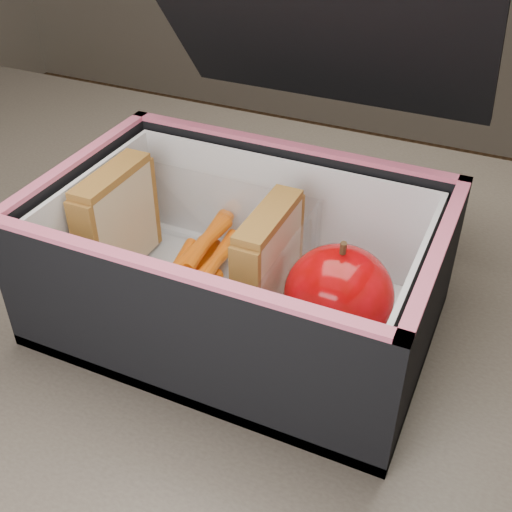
# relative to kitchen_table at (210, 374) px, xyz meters

# --- Properties ---
(kitchen_table) EXTENTS (1.20, 0.80, 0.75)m
(kitchen_table) POSITION_rel_kitchen_table_xyz_m (0.00, 0.00, 0.00)
(kitchen_table) COLOR brown
(kitchen_table) RESTS_ON ground
(lunch_bag) EXTENTS (0.31, 0.34, 0.28)m
(lunch_bag) POSITION_rel_kitchen_table_xyz_m (0.04, -0.00, 0.16)
(lunch_bag) COLOR black
(lunch_bag) RESTS_ON kitchen_table
(plastic_tub) EXTENTS (0.19, 0.13, 0.08)m
(plastic_tub) POSITION_rel_kitchen_table_xyz_m (-0.01, -0.00, 0.14)
(plastic_tub) COLOR white
(plastic_tub) RESTS_ON lunch_bag
(sandwich_left) EXTENTS (0.02, 0.09, 0.10)m
(sandwich_left) POSITION_rel_kitchen_table_xyz_m (-0.08, -0.00, 0.16)
(sandwich_left) COLOR tan
(sandwich_left) RESTS_ON plastic_tub
(sandwich_right) EXTENTS (0.02, 0.09, 0.10)m
(sandwich_right) POSITION_rel_kitchen_table_xyz_m (0.06, -0.00, 0.16)
(sandwich_right) COLOR tan
(sandwich_right) RESTS_ON plastic_tub
(carrot_sticks) EXTENTS (0.05, 0.15, 0.03)m
(carrot_sticks) POSITION_rel_kitchen_table_xyz_m (-0.01, 0.01, 0.12)
(carrot_sticks) COLOR #D54500
(carrot_sticks) RESTS_ON plastic_tub
(paper_napkin) EXTENTS (0.09, 0.09, 0.01)m
(paper_napkin) POSITION_rel_kitchen_table_xyz_m (0.13, -0.01, 0.11)
(paper_napkin) COLOR white
(paper_napkin) RESTS_ON lunch_bag
(red_apple) EXTENTS (0.11, 0.11, 0.09)m
(red_apple) POSITION_rel_kitchen_table_xyz_m (0.12, -0.01, 0.15)
(red_apple) COLOR #8E0600
(red_apple) RESTS_ON paper_napkin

